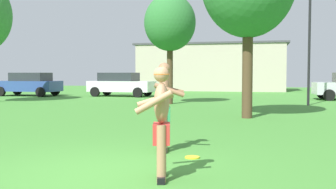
{
  "coord_description": "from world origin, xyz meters",
  "views": [
    {
      "loc": [
        2.4,
        -5.56,
        1.53
      ],
      "look_at": [
        0.76,
        1.3,
        1.15
      ],
      "focal_mm": 42.4,
      "sensor_mm": 36.0,
      "label": 1
    }
  ],
  "objects": [
    {
      "name": "ground_plane",
      "position": [
        0.0,
        0.0,
        0.0
      ],
      "size": [
        80.0,
        80.0,
        0.0
      ],
      "primitive_type": "plane",
      "color": "#428433"
    },
    {
      "name": "lamp_post",
      "position": [
        4.55,
        14.46,
        3.67
      ],
      "size": [
        0.6,
        0.24,
        6.02
      ],
      "color": "black",
      "rests_on": "ground_plane"
    },
    {
      "name": "car_blue_far_end",
      "position": [
        -13.09,
        18.51,
        0.82
      ],
      "size": [
        4.33,
        2.09,
        1.58
      ],
      "color": "#2D478C",
      "rests_on": "ground_plane"
    },
    {
      "name": "frisbee",
      "position": [
        1.18,
        1.44,
        0.01
      ],
      "size": [
        0.27,
        0.27,
        0.03
      ],
      "primitive_type": "cylinder",
      "color": "yellow",
      "rests_on": "ground_plane"
    },
    {
      "name": "tree_right_field",
      "position": [
        -2.11,
        13.74,
        4.01
      ],
      "size": [
        2.56,
        2.56,
        5.46
      ],
      "color": "#4C3823",
      "rests_on": "ground_plane"
    },
    {
      "name": "player_in_green",
      "position": [
        0.54,
        1.95,
        0.91
      ],
      "size": [
        0.68,
        0.72,
        1.74
      ],
      "color": "black",
      "rests_on": "ground_plane"
    },
    {
      "name": "player_with_cap",
      "position": [
        0.99,
        -0.07,
        0.89
      ],
      "size": [
        0.65,
        0.75,
        1.63
      ],
      "color": "black",
      "rests_on": "ground_plane"
    },
    {
      "name": "outbuilding_behind_lot",
      "position": [
        -2.13,
        30.31,
        2.1
      ],
      "size": [
        13.35,
        4.97,
        4.2
      ],
      "color": "#B2A893",
      "rests_on": "ground_plane"
    },
    {
      "name": "car_white_near_post",
      "position": [
        -6.81,
        19.47,
        0.82
      ],
      "size": [
        4.4,
        2.23,
        1.58
      ],
      "color": "white",
      "rests_on": "ground_plane"
    }
  ]
}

